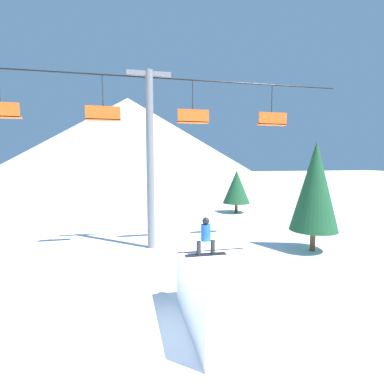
{
  "coord_description": "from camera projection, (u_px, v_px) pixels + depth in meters",
  "views": [
    {
      "loc": [
        -1.78,
        -8.02,
        5.07
      ],
      "look_at": [
        1.24,
        5.11,
        3.6
      ],
      "focal_mm": 28.0,
      "sensor_mm": 36.0,
      "label": 1
    }
  ],
  "objects": [
    {
      "name": "chairlift",
      "position": [
        150.0,
        142.0,
        16.6
      ],
      "size": [
        23.02,
        0.44,
        9.9
      ],
      "color": "slate",
      "rests_on": "ground_plane"
    },
    {
      "name": "mountain_ridge",
      "position": [
        128.0,
        138.0,
        90.9
      ],
      "size": [
        79.78,
        79.78,
        23.36
      ],
      "color": "silver",
      "rests_on": "ground_plane"
    },
    {
      "name": "snowboarder",
      "position": [
        206.0,
        236.0,
        10.2
      ],
      "size": [
        1.43,
        0.33,
        1.32
      ],
      "color": "black",
      "rests_on": "snow_ramp"
    },
    {
      "name": "pine_tree_far",
      "position": [
        237.0,
        187.0,
        28.31
      ],
      "size": [
        2.57,
        2.57,
        4.06
      ],
      "color": "#4C3823",
      "rests_on": "ground_plane"
    },
    {
      "name": "ground_plane",
      "position": [
        190.0,
        334.0,
        8.72
      ],
      "size": [
        220.0,
        220.0,
        0.0
      ],
      "primitive_type": "plane",
      "color": "white"
    },
    {
      "name": "snow_ramp",
      "position": [
        228.0,
        297.0,
        9.1
      ],
      "size": [
        2.49,
        3.8,
        1.8
      ],
      "color": "white",
      "rests_on": "ground_plane"
    },
    {
      "name": "pine_tree_near",
      "position": [
        315.0,
        186.0,
        16.28
      ],
      "size": [
        2.59,
        2.59,
        6.09
      ],
      "color": "#4C3823",
      "rests_on": "ground_plane"
    }
  ]
}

